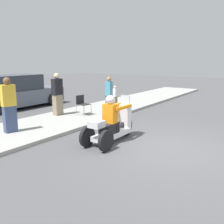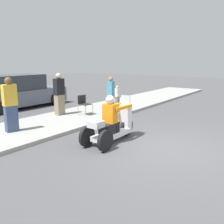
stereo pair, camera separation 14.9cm
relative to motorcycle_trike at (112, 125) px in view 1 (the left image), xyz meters
The scene contains 9 objects.
ground_plane 1.72m from the motorcycle_trike, 75.57° to the right, with size 60.00×60.00×0.00m, color #4C4C4F.
sidewalk_strip 3.07m from the motorcycle_trike, 82.27° to the left, with size 28.00×2.80×0.12m.
motorcycle_trike is the anchor object (origin of this frame).
spectator_by_tree 3.36m from the motorcycle_trike, 113.82° to the left, with size 0.46×0.33×1.76m.
spectator_near_curb 3.77m from the motorcycle_trike, 36.83° to the left, with size 0.42×0.32×1.57m.
spectator_far_back 3.96m from the motorcycle_trike, 70.30° to the left, with size 0.42×0.26×1.76m.
spectator_with_child 5.11m from the motorcycle_trike, 33.05° to the left, with size 0.26×0.18×1.05m.
folding_chair_curbside 3.52m from the motorcycle_trike, 56.00° to the left, with size 0.51×0.51×0.82m.
parked_car_lot_right 7.33m from the motorcycle_trike, 76.65° to the left, with size 4.73×2.05×1.68m.
Camera 1 is at (-6.27, -2.48, 2.40)m, focal length 40.00 mm.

